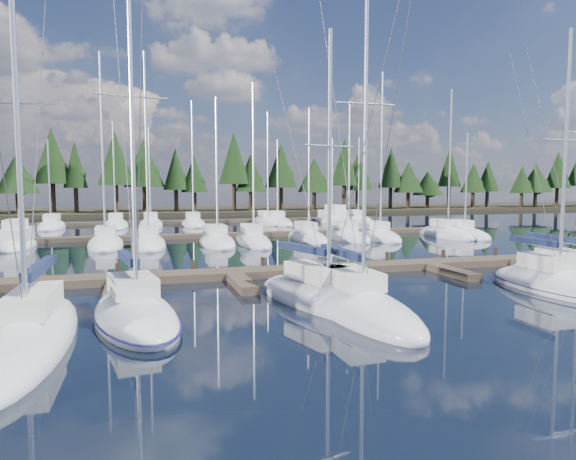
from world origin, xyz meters
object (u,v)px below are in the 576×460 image
object	(u,v)px
front_sailboat_0	(31,337)
front_sailboat_3	(322,298)
motor_yacht_left	(17,242)
motor_yacht_right	(333,219)
main_dock	(337,270)
front_sailboat_2	(357,306)
front_sailboat_4	(552,285)
front_sailboat_5	(571,278)
front_sailboat_1	(135,315)

from	to	relation	value
front_sailboat_0	front_sailboat_3	world-z (taller)	front_sailboat_0
motor_yacht_left	motor_yacht_right	size ratio (longest dim) A/B	0.91
main_dock	front_sailboat_2	world-z (taller)	front_sailboat_2
main_dock	front_sailboat_4	size ratio (longest dim) A/B	3.39
motor_yacht_left	front_sailboat_4	bearing A→B (deg)	-42.56
front_sailboat_0	front_sailboat_4	world-z (taller)	front_sailboat_0
main_dock	front_sailboat_2	bearing A→B (deg)	-107.09
front_sailboat_4	front_sailboat_3	bearing A→B (deg)	178.06
front_sailboat_4	front_sailboat_5	bearing A→B (deg)	25.92
front_sailboat_5	motor_yacht_right	bearing A→B (deg)	84.07
motor_yacht_left	motor_yacht_right	xyz separation A→B (m)	(35.45, 20.09, 0.02)
front_sailboat_1	front_sailboat_4	bearing A→B (deg)	1.28
front_sailboat_1	motor_yacht_left	distance (m)	28.18
motor_yacht_left	motor_yacht_right	world-z (taller)	motor_yacht_right
front_sailboat_0	front_sailboat_5	world-z (taller)	front_sailboat_5
main_dock	front_sailboat_0	xyz separation A→B (m)	(-14.21, -9.66, 0.08)
front_sailboat_1	front_sailboat_4	distance (m)	19.29
front_sailboat_3	motor_yacht_right	distance (m)	49.51
motor_yacht_right	front_sailboat_0	bearing A→B (deg)	-121.07
front_sailboat_1	front_sailboat_5	size ratio (longest dim) A/B	1.06
front_sailboat_1	motor_yacht_right	xyz separation A→B (m)	(26.21, 46.71, 0.15)
front_sailboat_0	motor_yacht_left	size ratio (longest dim) A/B	1.76
motor_yacht_left	front_sailboat_5	bearing A→B (deg)	-39.23
main_dock	front_sailboat_3	xyz separation A→B (m)	(-3.48, -6.87, 0.07)
front_sailboat_1	front_sailboat_5	distance (m)	21.57
motor_yacht_right	front_sailboat_1	bearing A→B (deg)	-119.30
main_dock	motor_yacht_right	distance (m)	41.84
main_dock	front_sailboat_0	world-z (taller)	front_sailboat_0
front_sailboat_4	front_sailboat_5	world-z (taller)	front_sailboat_5
front_sailboat_3	main_dock	bearing A→B (deg)	63.12
front_sailboat_5	motor_yacht_left	world-z (taller)	front_sailboat_5
front_sailboat_4	motor_yacht_left	distance (m)	38.72
front_sailboat_4	main_dock	bearing A→B (deg)	138.41
main_dock	motor_yacht_right	size ratio (longest dim) A/B	5.23
front_sailboat_5	motor_yacht_left	size ratio (longest dim) A/B	1.81
front_sailboat_4	motor_yacht_left	world-z (taller)	front_sailboat_4
front_sailboat_2	front_sailboat_4	world-z (taller)	front_sailboat_2
front_sailboat_1	front_sailboat_2	bearing A→B (deg)	-7.09
front_sailboat_3	front_sailboat_5	world-z (taller)	front_sailboat_5
main_dock	front_sailboat_1	xyz separation A→B (m)	(-11.09, -7.70, 0.09)
front_sailboat_1	front_sailboat_3	world-z (taller)	front_sailboat_1
main_dock	front_sailboat_4	distance (m)	10.95
front_sailboat_0	motor_yacht_left	distance (m)	29.23
front_sailboat_0	front_sailboat_3	size ratio (longest dim) A/B	1.12
main_dock	front_sailboat_1	bearing A→B (deg)	-145.23
front_sailboat_1	motor_yacht_left	bearing A→B (deg)	109.13
front_sailboat_2	front_sailboat_5	bearing A→B (deg)	11.06
front_sailboat_0	front_sailboat_4	size ratio (longest dim) A/B	1.04
main_dock	front_sailboat_3	distance (m)	7.71
main_dock	front_sailboat_5	bearing A→B (deg)	-30.69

